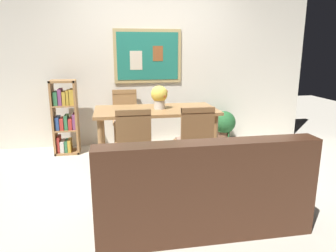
% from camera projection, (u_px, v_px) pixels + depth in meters
% --- Properties ---
extents(ground_plane, '(12.00, 12.00, 0.00)m').
position_uv_depth(ground_plane, '(171.00, 177.00, 3.87)').
color(ground_plane, beige).
extents(wall_back_with_painting, '(5.20, 0.14, 2.60)m').
position_uv_depth(wall_back_with_painting, '(153.00, 64.00, 5.06)').
color(wall_back_with_painting, silver).
rests_on(wall_back_with_painting, ground_plane).
extents(dining_table, '(1.64, 0.82, 0.75)m').
position_uv_depth(dining_table, '(156.00, 116.00, 4.26)').
color(dining_table, '#9E7042').
rests_on(dining_table, ground_plane).
extents(dining_chair_near_left, '(0.40, 0.41, 0.91)m').
position_uv_depth(dining_chair_near_left, '(133.00, 141.00, 3.51)').
color(dining_chair_near_left, '#9E7042').
rests_on(dining_chair_near_left, ground_plane).
extents(dining_chair_far_left, '(0.40, 0.41, 0.91)m').
position_uv_depth(dining_chair_far_left, '(125.00, 114.00, 4.93)').
color(dining_chair_far_left, '#9E7042').
rests_on(dining_chair_far_left, ground_plane).
extents(dining_chair_near_right, '(0.40, 0.41, 0.91)m').
position_uv_depth(dining_chair_near_right, '(195.00, 137.00, 3.64)').
color(dining_chair_near_right, '#9E7042').
rests_on(dining_chair_near_right, ground_plane).
extents(leather_couch, '(1.80, 0.84, 0.84)m').
position_uv_depth(leather_couch, '(199.00, 191.00, 2.78)').
color(leather_couch, '#472819').
rests_on(leather_couch, ground_plane).
extents(bookshelf, '(0.36, 0.28, 1.10)m').
position_uv_depth(bookshelf, '(65.00, 118.00, 4.64)').
color(bookshelf, '#9E7042').
rests_on(bookshelf, ground_plane).
extents(potted_ivy, '(0.38, 0.38, 0.56)m').
position_uv_depth(potted_ivy, '(224.00, 124.00, 5.23)').
color(potted_ivy, brown).
rests_on(potted_ivy, ground_plane).
extents(flower_vase, '(0.23, 0.23, 0.31)m').
position_uv_depth(flower_vase, '(159.00, 96.00, 4.21)').
color(flower_vase, beige).
rests_on(flower_vase, dining_table).
extents(tv_remote, '(0.16, 0.05, 0.02)m').
position_uv_depth(tv_remote, '(197.00, 109.00, 4.16)').
color(tv_remote, black).
rests_on(tv_remote, dining_table).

